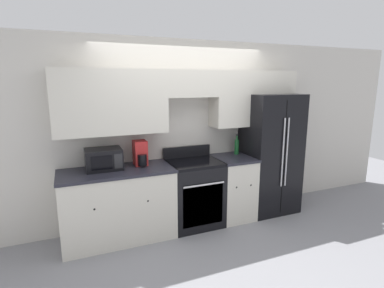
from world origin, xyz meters
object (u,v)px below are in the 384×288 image
(microwave, at_px, (104,159))
(oven_range, at_px, (194,193))
(refrigerator, at_px, (268,153))
(bottle, at_px, (237,146))

(microwave, bearing_deg, oven_range, -4.70)
(oven_range, relative_size, refrigerator, 0.59)
(oven_range, distance_m, bottle, 0.98)
(bottle, bearing_deg, refrigerator, -10.74)
(oven_range, relative_size, microwave, 2.45)
(oven_range, xyz_separation_m, refrigerator, (1.29, 0.05, 0.45))
(microwave, bearing_deg, refrigerator, -1.06)
(oven_range, relative_size, bottle, 3.54)
(oven_range, height_order, bottle, bottle)
(oven_range, bearing_deg, refrigerator, 2.33)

